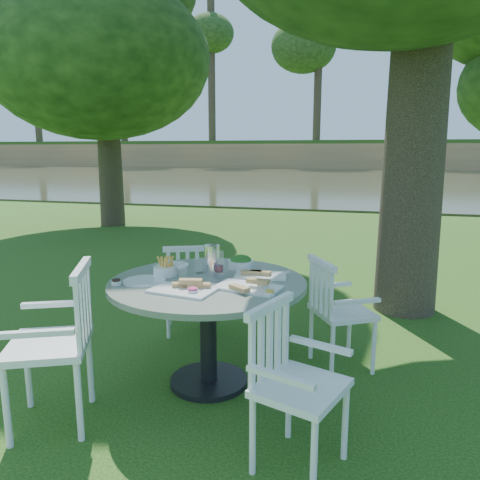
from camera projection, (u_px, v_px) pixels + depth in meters
The scene contains 9 objects.
ground at pixel (234, 334), 4.30m from camera, with size 140.00×140.00×0.00m, color #173C0C.
table at pixel (208, 301), 3.29m from camera, with size 1.38×1.38×0.78m.
chair_ne at pixel (333, 305), 3.56m from camera, with size 0.57×0.58×0.86m.
chair_nw at pixel (188, 282), 4.23m from camera, with size 0.54×0.53×0.84m.
chair_sw at pixel (65, 333), 2.82m from camera, with size 0.64×0.65×0.99m.
chair_se at pixel (286, 372), 2.47m from camera, with size 0.54×0.56×0.88m.
tableware at pixel (207, 272), 3.33m from camera, with size 1.14×0.92×0.22m.
river at pixel (347, 180), 26.10m from camera, with size 100.00×28.00×0.12m, color #32351F.
far_bank at pixel (363, 87), 41.82m from camera, with size 100.00×18.00×15.20m.
Camera 1 is at (1.11, -3.91, 1.67)m, focal length 35.00 mm.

